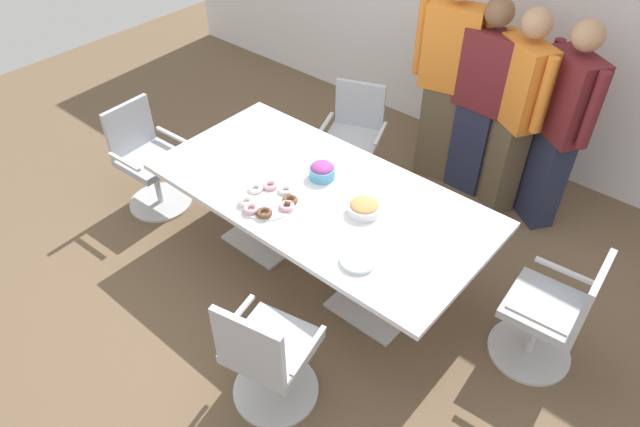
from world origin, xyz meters
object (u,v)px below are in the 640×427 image
object	(u,v)px
conference_table	(320,205)
donut_platter	(269,200)
office_chair_3	(552,317)
person_standing_0	(447,77)
snack_bowl_cookies	(364,207)
office_chair_0	(354,142)
office_chair_1	(148,163)
plate_stack	(358,260)
office_chair_2	(268,359)
person_standing_1	(482,98)
person_standing_2	(515,112)
snack_bowl_candy_mix	(322,171)
person_standing_3	(560,126)

from	to	relation	value
conference_table	donut_platter	world-z (taller)	donut_platter
office_chair_3	person_standing_0	world-z (taller)	person_standing_0
snack_bowl_cookies	office_chair_0	bearing A→B (deg)	130.33
office_chair_0	office_chair_1	size ratio (longest dim) A/B	1.00
office_chair_0	plate_stack	distance (m)	1.85
office_chair_2	person_standing_1	xyz separation A→B (m)	(-0.18, 2.71, 0.49)
person_standing_2	conference_table	bearing A→B (deg)	100.05
person_standing_0	person_standing_2	size ratio (longest dim) A/B	1.07
snack_bowl_candy_mix	office_chair_0	bearing A→B (deg)	114.41
office_chair_3	snack_bowl_candy_mix	size ratio (longest dim) A/B	4.88
person_standing_2	person_standing_3	xyz separation A→B (m)	(0.35, 0.04, -0.00)
snack_bowl_candy_mix	conference_table	bearing A→B (deg)	-54.66
person_standing_2	donut_platter	size ratio (longest dim) A/B	4.30
person_standing_1	plate_stack	size ratio (longest dim) A/B	7.65
conference_table	office_chair_1	xyz separation A→B (m)	(-1.63, -0.32, -0.22)
person_standing_1	office_chair_2	bearing A→B (deg)	97.01
person_standing_2	person_standing_3	bearing A→B (deg)	-142.71
donut_platter	plate_stack	world-z (taller)	donut_platter
person_standing_2	snack_bowl_cookies	xyz separation A→B (m)	(-0.27, -1.58, -0.11)
snack_bowl_cookies	plate_stack	world-z (taller)	snack_bowl_cookies
person_standing_2	donut_platter	xyz separation A→B (m)	(-0.82, -1.92, -0.13)
office_chair_1	snack_bowl_cookies	bearing A→B (deg)	96.83
snack_bowl_candy_mix	donut_platter	xyz separation A→B (m)	(-0.09, -0.45, -0.04)
person_standing_3	snack_bowl_candy_mix	bearing A→B (deg)	89.31
office_chair_2	snack_bowl_candy_mix	bearing A→B (deg)	104.53
person_standing_1	person_standing_0	bearing A→B (deg)	6.11
office_chair_0	person_standing_3	world-z (taller)	person_standing_3
office_chair_0	donut_platter	distance (m)	1.45
person_standing_0	donut_platter	xyz separation A→B (m)	(-0.18, -1.95, -0.21)
person_standing_3	plate_stack	size ratio (longest dim) A/B	7.71
person_standing_1	donut_platter	world-z (taller)	person_standing_1
office_chair_0	snack_bowl_candy_mix	world-z (taller)	office_chair_0
person_standing_1	donut_platter	bearing A→B (deg)	78.63
office_chair_1	office_chair_2	xyz separation A→B (m)	(2.13, -0.74, 0.00)
office_chair_2	snack_bowl_cookies	xyz separation A→B (m)	(-0.14, 1.07, 0.39)
conference_table	office_chair_1	size ratio (longest dim) A/B	2.64
person_standing_2	snack_bowl_cookies	size ratio (longest dim) A/B	7.91
office_chair_2	plate_stack	distance (m)	0.78
office_chair_2	office_chair_0	bearing A→B (deg)	103.53
office_chair_2	person_standing_1	size ratio (longest dim) A/B	0.53
conference_table	office_chair_0	xyz separation A→B (m)	(-0.51, 1.05, -0.22)
office_chair_2	person_standing_2	size ratio (longest dim) A/B	0.53
person_standing_3	snack_bowl_cookies	world-z (taller)	person_standing_3
office_chair_1	snack_bowl_candy_mix	xyz separation A→B (m)	(1.53, 0.45, 0.40)
conference_table	office_chair_1	bearing A→B (deg)	-169.02
conference_table	snack_bowl_cookies	size ratio (longest dim) A/B	10.97
office_chair_3	donut_platter	bearing A→B (deg)	104.78
conference_table	office_chair_2	size ratio (longest dim) A/B	2.64
office_chair_0	person_standing_2	bearing A→B (deg)	-175.59
office_chair_0	person_standing_2	xyz separation A→B (m)	(1.14, 0.55, 0.50)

